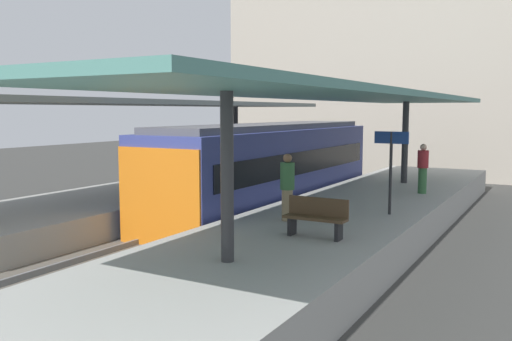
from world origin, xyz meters
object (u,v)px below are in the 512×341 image
(platform_bench, at_px, (316,216))
(passenger_mid_platform, at_px, (287,186))
(platform_sign, at_px, (391,154))
(passenger_far_end, at_px, (179,156))
(commuter_train, at_px, (270,168))
(passenger_near_bench, at_px, (423,168))

(platform_bench, bearing_deg, passenger_mid_platform, 135.91)
(platform_sign, bearing_deg, passenger_mid_platform, -134.02)
(passenger_far_end, bearing_deg, passenger_mid_platform, -36.62)
(commuter_train, height_order, platform_bench, commuter_train)
(commuter_train, distance_m, passenger_far_end, 4.96)
(platform_bench, distance_m, passenger_far_end, 11.78)
(passenger_mid_platform, relative_size, passenger_far_end, 0.99)
(passenger_near_bench, bearing_deg, passenger_mid_platform, -106.98)
(platform_sign, bearing_deg, platform_bench, -101.12)
(passenger_near_bench, bearing_deg, platform_bench, -94.32)
(commuter_train, relative_size, passenger_near_bench, 7.44)
(platform_sign, bearing_deg, passenger_far_end, 159.02)
(commuter_train, xyz_separation_m, platform_bench, (4.45, -6.21, -0.26))
(platform_bench, bearing_deg, commuter_train, 125.62)
(platform_bench, bearing_deg, passenger_near_bench, 85.68)
(commuter_train, height_order, passenger_near_bench, commuter_train)
(passenger_near_bench, height_order, passenger_mid_platform, passenger_mid_platform)
(commuter_train, bearing_deg, platform_sign, -28.81)
(platform_bench, xyz_separation_m, platform_sign, (0.67, 3.39, 1.16))
(platform_bench, distance_m, platform_sign, 3.65)
(platform_bench, distance_m, passenger_mid_platform, 1.92)
(passenger_near_bench, relative_size, passenger_far_end, 0.98)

